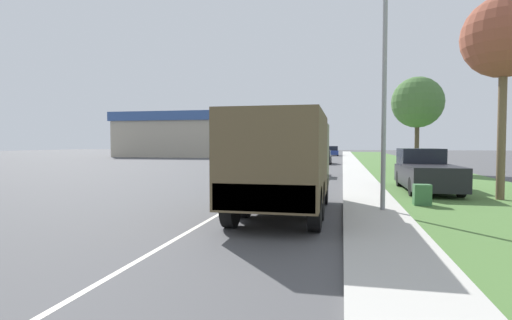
# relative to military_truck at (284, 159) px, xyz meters

# --- Properties ---
(ground_plane) EXTENTS (180.00, 180.00, 0.00)m
(ground_plane) POSITION_rel_military_truck_xyz_m (-1.89, 28.63, -1.65)
(ground_plane) COLOR #4C4C4F
(lane_centre_stripe) EXTENTS (0.12, 120.00, 0.00)m
(lane_centre_stripe) POSITION_rel_military_truck_xyz_m (-1.89, 28.63, -1.65)
(lane_centre_stripe) COLOR silver
(lane_centre_stripe) RESTS_ON ground
(sidewalk_right) EXTENTS (1.80, 120.00, 0.12)m
(sidewalk_right) POSITION_rel_military_truck_xyz_m (2.61, 28.63, -1.59)
(sidewalk_right) COLOR beige
(sidewalk_right) RESTS_ON ground
(grass_strip_right) EXTENTS (7.00, 120.00, 0.02)m
(grass_strip_right) POSITION_rel_military_truck_xyz_m (7.01, 28.63, -1.64)
(grass_strip_right) COLOR #4C7538
(grass_strip_right) RESTS_ON ground
(military_truck) EXTENTS (2.39, 6.53, 2.91)m
(military_truck) POSITION_rel_military_truck_xyz_m (0.00, 0.00, 0.00)
(military_truck) COLOR #606647
(military_truck) RESTS_ON ground
(car_nearest_ahead) EXTENTS (1.71, 4.38, 1.45)m
(car_nearest_ahead) POSITION_rel_military_truck_xyz_m (-0.48, 14.03, -0.99)
(car_nearest_ahead) COLOR #B7BABF
(car_nearest_ahead) RESTS_ON ground
(car_second_ahead) EXTENTS (1.93, 4.54, 1.40)m
(car_second_ahead) POSITION_rel_military_truck_xyz_m (-0.40, 29.96, -1.01)
(car_second_ahead) COLOR black
(car_second_ahead) RESTS_ON ground
(car_third_ahead) EXTENTS (1.87, 4.81, 1.60)m
(car_third_ahead) POSITION_rel_military_truck_xyz_m (-3.64, 41.87, -0.93)
(car_third_ahead) COLOR navy
(car_third_ahead) RESTS_ON ground
(car_fourth_ahead) EXTENTS (1.88, 4.31, 1.64)m
(car_fourth_ahead) POSITION_rel_military_truck_xyz_m (0.08, 57.38, -0.92)
(car_fourth_ahead) COLOR navy
(car_fourth_ahead) RESTS_ON ground
(pickup_truck) EXTENTS (2.01, 5.60, 1.84)m
(pickup_truck) POSITION_rel_military_truck_xyz_m (5.27, 7.23, -0.78)
(pickup_truck) COLOR black
(pickup_truck) RESTS_ON grass_strip_right
(lamp_post) EXTENTS (1.69, 0.24, 7.38)m
(lamp_post) POSITION_rel_military_truck_xyz_m (2.66, 0.78, 2.84)
(lamp_post) COLOR gray
(lamp_post) RESTS_ON sidewalk_right
(tree_mid_right) EXTENTS (2.95, 2.95, 7.44)m
(tree_mid_right) POSITION_rel_military_truck_xyz_m (7.40, 4.72, 4.28)
(tree_mid_right) COLOR brown
(tree_mid_right) RESTS_ON grass_strip_right
(tree_far_right) EXTENTS (3.71, 3.71, 6.94)m
(tree_far_right) POSITION_rel_military_truck_xyz_m (7.00, 19.53, 3.43)
(tree_far_right) COLOR #4C3D2D
(tree_far_right) RESTS_ON grass_strip_right
(utility_box) EXTENTS (0.55, 0.45, 0.70)m
(utility_box) POSITION_rel_military_truck_xyz_m (4.31, 2.68, -1.28)
(utility_box) COLOR #3D7042
(utility_box) RESTS_ON grass_strip_right
(building_distant) EXTENTS (18.29, 13.35, 6.89)m
(building_distant) POSITION_rel_military_truck_xyz_m (-24.15, 49.61, 1.84)
(building_distant) COLOR #B2A893
(building_distant) RESTS_ON ground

